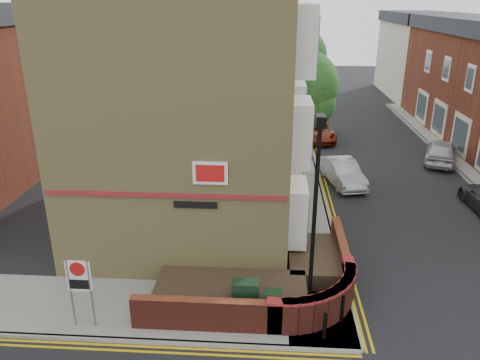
% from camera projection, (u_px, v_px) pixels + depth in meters
% --- Properties ---
extents(ground, '(120.00, 120.00, 0.00)m').
position_uv_depth(ground, '(253.00, 348.00, 13.14)').
color(ground, black).
rests_on(ground, ground).
extents(pavement_corner, '(13.00, 3.00, 0.12)m').
position_uv_depth(pavement_corner, '(144.00, 308.00, 14.73)').
color(pavement_corner, gray).
rests_on(pavement_corner, ground).
extents(pavement_main, '(2.00, 32.00, 0.12)m').
position_uv_depth(pavement_main, '(297.00, 162.00, 27.87)').
color(pavement_main, gray).
rests_on(pavement_main, ground).
extents(kerb_side, '(13.00, 0.15, 0.12)m').
position_uv_depth(kerb_side, '(131.00, 341.00, 13.34)').
color(kerb_side, gray).
rests_on(kerb_side, ground).
extents(kerb_main_near, '(0.15, 32.00, 0.12)m').
position_uv_depth(kerb_main_near, '(314.00, 163.00, 27.81)').
color(kerb_main_near, gray).
rests_on(kerb_main_near, ground).
extents(kerb_main_far, '(0.15, 40.00, 0.12)m').
position_uv_depth(kerb_main_far, '(472.00, 185.00, 24.53)').
color(kerb_main_far, gray).
rests_on(kerb_main_far, ground).
extents(yellow_lines_side, '(13.00, 0.28, 0.01)m').
position_uv_depth(yellow_lines_side, '(128.00, 348.00, 13.12)').
color(yellow_lines_side, gold).
rests_on(yellow_lines_side, ground).
extents(yellow_lines_main, '(0.28, 32.00, 0.01)m').
position_uv_depth(yellow_lines_main, '(318.00, 164.00, 27.82)').
color(yellow_lines_main, gold).
rests_on(yellow_lines_main, ground).
extents(corner_building, '(8.95, 10.40, 13.60)m').
position_uv_depth(corner_building, '(191.00, 78.00, 18.50)').
color(corner_building, tan).
rests_on(corner_building, ground).
extents(garden_wall, '(6.80, 6.00, 1.20)m').
position_uv_depth(garden_wall, '(256.00, 296.00, 15.47)').
color(garden_wall, maroon).
rests_on(garden_wall, ground).
extents(lamppost, '(0.25, 0.50, 6.30)m').
position_uv_depth(lamppost, '(314.00, 224.00, 12.95)').
color(lamppost, black).
rests_on(lamppost, pavement_corner).
extents(utility_cabinet_large, '(0.80, 0.45, 1.20)m').
position_uv_depth(utility_cabinet_large, '(245.00, 299.00, 14.11)').
color(utility_cabinet_large, black).
rests_on(utility_cabinet_large, pavement_corner).
extents(utility_cabinet_small, '(0.55, 0.40, 1.10)m').
position_uv_depth(utility_cabinet_small, '(272.00, 307.00, 13.80)').
color(utility_cabinet_small, black).
rests_on(utility_cabinet_small, pavement_corner).
extents(bollard_near, '(0.11, 0.11, 0.90)m').
position_uv_depth(bollard_near, '(325.00, 325.00, 13.18)').
color(bollard_near, black).
rests_on(bollard_near, pavement_corner).
extents(bollard_far, '(0.11, 0.11, 0.90)m').
position_uv_depth(bollard_far, '(342.00, 309.00, 13.89)').
color(bollard_far, black).
rests_on(bollard_far, pavement_corner).
extents(zone_sign, '(0.72, 0.07, 2.20)m').
position_uv_depth(zone_sign, '(79.00, 282.00, 13.32)').
color(zone_sign, slate).
rests_on(zone_sign, pavement_corner).
extents(far_terrace_cream, '(5.40, 12.40, 8.00)m').
position_uv_depth(far_terrace_cream, '(416.00, 54.00, 46.11)').
color(far_terrace_cream, beige).
rests_on(far_terrace_cream, ground).
extents(tree_near, '(3.64, 3.65, 6.70)m').
position_uv_depth(tree_near, '(303.00, 90.00, 24.37)').
color(tree_near, '#382B1E').
rests_on(tree_near, pavement_main).
extents(tree_mid, '(4.03, 4.03, 7.42)m').
position_uv_depth(tree_mid, '(297.00, 61.00, 31.63)').
color(tree_mid, '#382B1E').
rests_on(tree_mid, pavement_main).
extents(tree_far, '(3.81, 3.81, 7.00)m').
position_uv_depth(tree_far, '(292.00, 53.00, 39.17)').
color(tree_far, '#382B1E').
rests_on(tree_far, pavement_main).
extents(traffic_light_assembly, '(0.20, 0.16, 4.20)m').
position_uv_depth(traffic_light_assembly, '(299.00, 89.00, 35.23)').
color(traffic_light_assembly, black).
rests_on(traffic_light_assembly, pavement_main).
extents(silver_car_near, '(2.22, 4.15, 1.30)m').
position_uv_depth(silver_car_near, '(343.00, 172.00, 24.55)').
color(silver_car_near, '#9E9EA5').
rests_on(silver_car_near, ground).
extents(red_car_main, '(2.40, 4.68, 1.27)m').
position_uv_depth(red_car_main, '(317.00, 131.00, 32.34)').
color(red_car_main, maroon).
rests_on(red_car_main, ground).
extents(silver_car_far, '(2.99, 4.49, 1.42)m').
position_uv_depth(silver_car_far, '(441.00, 151.00, 27.73)').
color(silver_car_far, '#B0B1B9').
rests_on(silver_car_far, ground).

